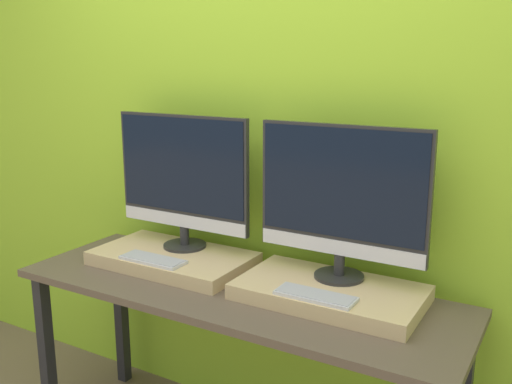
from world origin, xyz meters
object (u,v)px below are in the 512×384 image
at_px(monitor_left, 183,176).
at_px(monitor_right, 342,196).
at_px(keyboard_right, 315,295).
at_px(keyboard_left, 153,259).

bearing_deg(monitor_left, monitor_right, 0.00).
distance_m(monitor_left, keyboard_right, 0.81).
bearing_deg(keyboard_left, keyboard_right, 0.00).
distance_m(keyboard_left, keyboard_right, 0.72).
xyz_separation_m(monitor_left, keyboard_right, (0.72, -0.21, -0.31)).
bearing_deg(monitor_left, keyboard_left, -90.00).
relative_size(monitor_right, keyboard_right, 2.30).
bearing_deg(keyboard_left, monitor_right, 16.34).
relative_size(keyboard_left, monitor_right, 0.44).
distance_m(monitor_left, monitor_right, 0.72).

